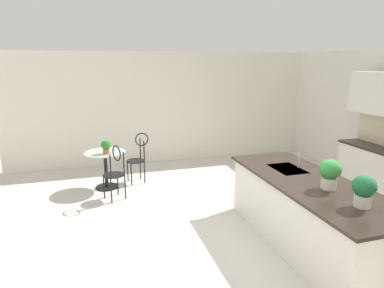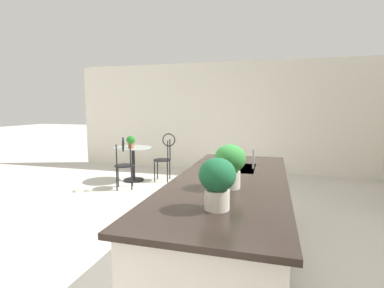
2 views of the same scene
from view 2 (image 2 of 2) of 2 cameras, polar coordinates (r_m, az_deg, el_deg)
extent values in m
plane|color=beige|center=(3.64, -6.22, -18.97)|extent=(40.00, 40.00, 0.00)
cube|color=silver|center=(7.40, 5.92, 5.22)|extent=(0.12, 7.80, 2.70)
cube|color=white|center=(3.00, 7.29, -15.75)|extent=(2.70, 0.96, 0.88)
cube|color=#2D231E|center=(2.85, 7.44, -7.20)|extent=(2.80, 1.06, 0.04)
cube|color=#B2B5BA|center=(3.38, 8.75, -4.84)|extent=(0.56, 0.40, 0.03)
cylinder|color=black|center=(6.60, -11.28, -6.86)|extent=(0.44, 0.44, 0.03)
cylinder|color=black|center=(6.52, -11.36, -3.77)|extent=(0.07, 0.07, 0.69)
cylinder|color=#B2C6C1|center=(6.46, -11.44, -0.68)|extent=(0.80, 0.80, 0.01)
cylinder|color=black|center=(6.35, -7.30, -5.38)|extent=(0.03, 0.03, 0.45)
cylinder|color=black|center=(6.62, -6.75, -4.86)|extent=(0.03, 0.03, 0.45)
cylinder|color=black|center=(6.29, -4.81, -5.46)|extent=(0.03, 0.03, 0.45)
cylinder|color=black|center=(6.56, -4.35, -4.93)|extent=(0.03, 0.03, 0.45)
cylinder|color=black|center=(6.41, -5.83, -3.10)|extent=(0.44, 0.44, 0.02)
cylinder|color=black|center=(6.22, -4.75, -1.40)|extent=(0.03, 0.03, 0.45)
cylinder|color=black|center=(6.47, -4.32, -1.05)|extent=(0.03, 0.03, 0.45)
torus|color=black|center=(6.32, -4.55, 0.80)|extent=(0.07, 0.28, 0.28)
cylinder|color=black|center=(6.11, -14.22, -6.05)|extent=(0.03, 0.03, 0.45)
cylinder|color=black|center=(6.09, -11.58, -6.02)|extent=(0.03, 0.03, 0.45)
cylinder|color=black|center=(5.84, -14.46, -6.68)|extent=(0.03, 0.03, 0.45)
cylinder|color=black|center=(5.82, -11.69, -6.65)|extent=(0.03, 0.03, 0.45)
cylinder|color=black|center=(5.91, -13.05, -4.13)|extent=(0.50, 0.50, 0.02)
cylinder|color=black|center=(5.74, -14.51, -2.33)|extent=(0.03, 0.03, 0.45)
cylinder|color=black|center=(5.72, -11.91, -2.29)|extent=(0.03, 0.03, 0.45)
torus|color=black|center=(5.70, -13.28, -0.08)|extent=(0.27, 0.14, 0.28)
cylinder|color=#B2B5BA|center=(3.34, 11.87, -2.87)|extent=(0.02, 0.02, 0.22)
cylinder|color=#9E603D|center=(6.32, -11.80, -0.33)|extent=(0.13, 0.13, 0.10)
ellipsoid|color=#247925|center=(6.31, -11.83, 0.81)|extent=(0.19, 0.19, 0.17)
cylinder|color=beige|center=(2.53, 7.35, -6.87)|extent=(0.18, 0.18, 0.15)
ellipsoid|color=#33893A|center=(2.49, 7.41, -2.82)|extent=(0.27, 0.27, 0.24)
cylinder|color=beige|center=(2.01, 4.90, -10.71)|extent=(0.17, 0.17, 0.14)
ellipsoid|color=#1C6239|center=(1.97, 4.95, -5.98)|extent=(0.25, 0.25, 0.23)
camera|label=1|loc=(3.25, -90.62, 14.72)|focal=30.97mm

